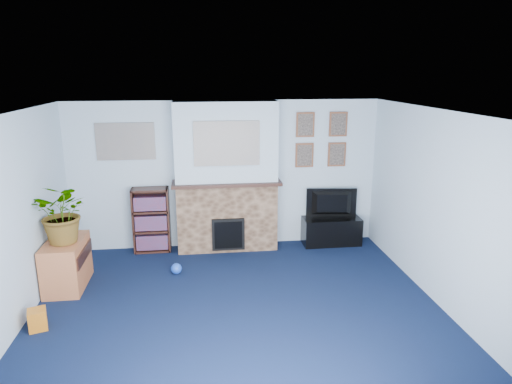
{
  "coord_description": "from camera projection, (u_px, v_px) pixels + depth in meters",
  "views": [
    {
      "loc": [
        -0.42,
        -5.01,
        2.85
      ],
      "look_at": [
        0.34,
        1.02,
        1.22
      ],
      "focal_mm": 32.0,
      "sensor_mm": 36.0,
      "label": 1
    }
  ],
  "objects": [
    {
      "name": "mantel_teddy",
      "position": [
        197.0,
        178.0,
        7.14
      ],
      "size": [
        0.13,
        0.13,
        0.13
      ],
      "primitive_type": "sphere",
      "color": "gray",
      "rests_on": "chimney_breast"
    },
    {
      "name": "ceiling",
      "position": [
        236.0,
        113.0,
        4.97
      ],
      "size": [
        5.0,
        4.5,
        0.01
      ],
      "primitive_type": "cube",
      "color": "white",
      "rests_on": "wall_back"
    },
    {
      "name": "potted_plant",
      "position": [
        64.0,
        213.0,
        5.91
      ],
      "size": [
        0.85,
        0.78,
        0.81
      ],
      "primitive_type": "imported",
      "rotation": [
        0.0,
        0.0,
        6.06
      ],
      "color": "#26661E",
      "rests_on": "sideboard"
    },
    {
      "name": "floor",
      "position": [
        239.0,
        310.0,
        5.59
      ],
      "size": [
        5.0,
        4.5,
        0.01
      ],
      "primitive_type": "cube",
      "color": "#0E1835",
      "rests_on": "ground"
    },
    {
      "name": "portrait_br",
      "position": [
        337.0,
        154.0,
        7.57
      ],
      "size": [
        0.3,
        0.03,
        0.4
      ],
      "primitive_type": "cube",
      "color": "brown",
      "rests_on": "wall_back"
    },
    {
      "name": "collage_main",
      "position": [
        227.0,
        143.0,
        6.89
      ],
      "size": [
        1.0,
        0.03,
        0.68
      ],
      "primitive_type": "cube",
      "color": "gray",
      "rests_on": "chimney_breast"
    },
    {
      "name": "mantel_can",
      "position": [
        274.0,
        176.0,
        7.29
      ],
      "size": [
        0.06,
        0.06,
        0.13
      ],
      "primitive_type": "cylinder",
      "color": "orange",
      "rests_on": "chimney_breast"
    },
    {
      "name": "portrait_tl",
      "position": [
        305.0,
        125.0,
        7.37
      ],
      "size": [
        0.3,
        0.03,
        0.4
      ],
      "primitive_type": "cube",
      "color": "brown",
      "rests_on": "wall_back"
    },
    {
      "name": "toy_tube",
      "position": [
        69.0,
        274.0,
        6.45
      ],
      "size": [
        0.29,
        0.13,
        0.17
      ],
      "primitive_type": "cylinder",
      "rotation": [
        0.0,
        1.43,
        0.0
      ],
      "color": "purple",
      "rests_on": "ground"
    },
    {
      "name": "portrait_bl",
      "position": [
        304.0,
        155.0,
        7.5
      ],
      "size": [
        0.3,
        0.03,
        0.4
      ],
      "primitive_type": "cube",
      "color": "brown",
      "rests_on": "wall_back"
    },
    {
      "name": "chimney_breast",
      "position": [
        227.0,
        179.0,
        7.25
      ],
      "size": [
        1.72,
        0.5,
        2.4
      ],
      "color": "brown",
      "rests_on": "ground"
    },
    {
      "name": "collage_left",
      "position": [
        126.0,
        141.0,
        7.09
      ],
      "size": [
        0.9,
        0.03,
        0.58
      ],
      "primitive_type": "cube",
      "color": "gray",
      "rests_on": "wall_back"
    },
    {
      "name": "mantel_clock",
      "position": [
        228.0,
        177.0,
        7.2
      ],
      "size": [
        0.1,
        0.06,
        0.15
      ],
      "primitive_type": "cube",
      "color": "gold",
      "rests_on": "chimney_breast"
    },
    {
      "name": "television",
      "position": [
        332.0,
        204.0,
        7.59
      ],
      "size": [
        0.85,
        0.21,
        0.49
      ],
      "primitive_type": "imported",
      "rotation": [
        0.0,
        0.0,
        3.03
      ],
      "color": "black",
      "rests_on": "tv_stand"
    },
    {
      "name": "portrait_tr",
      "position": [
        338.0,
        124.0,
        7.44
      ],
      "size": [
        0.3,
        0.03,
        0.4
      ],
      "primitive_type": "cube",
      "color": "brown",
      "rests_on": "wall_back"
    },
    {
      "name": "toy_ball",
      "position": [
        176.0,
        268.0,
        6.58
      ],
      "size": [
        0.16,
        0.16,
        0.16
      ],
      "primitive_type": "sphere",
      "color": "blue",
      "rests_on": "ground"
    },
    {
      "name": "wall_front",
      "position": [
        266.0,
        319.0,
        3.13
      ],
      "size": [
        5.0,
        0.04,
        2.4
      ],
      "primitive_type": "cube",
      "color": "silver",
      "rests_on": "ground"
    },
    {
      "name": "sideboard",
      "position": [
        67.0,
        262.0,
        6.14
      ],
      "size": [
        0.47,
        0.84,
        0.66
      ],
      "primitive_type": "cube",
      "color": "#BD683C",
      "rests_on": "ground"
    },
    {
      "name": "green_crate",
      "position": [
        59.0,
        284.0,
        5.99
      ],
      "size": [
        0.45,
        0.4,
        0.31
      ],
      "primitive_type": "cube",
      "rotation": [
        0.0,
        0.0,
        0.27
      ],
      "color": "#198C26",
      "rests_on": "ground"
    },
    {
      "name": "mantel_candle",
      "position": [
        249.0,
        176.0,
        7.24
      ],
      "size": [
        0.05,
        0.05,
        0.15
      ],
      "primitive_type": "cylinder",
      "color": "#B2BFC6",
      "rests_on": "chimney_breast"
    },
    {
      "name": "wall_right",
      "position": [
        441.0,
        210.0,
        5.59
      ],
      "size": [
        0.04,
        4.5,
        2.4
      ],
      "primitive_type": "cube",
      "color": "silver",
      "rests_on": "ground"
    },
    {
      "name": "wall_back",
      "position": [
        226.0,
        175.0,
        7.44
      ],
      "size": [
        5.0,
        0.04,
        2.4
      ],
      "primitive_type": "cube",
      "color": "silver",
      "rests_on": "ground"
    },
    {
      "name": "wall_left",
      "position": [
        10.0,
        226.0,
        4.98
      ],
      "size": [
        0.04,
        4.5,
        2.4
      ],
      "primitive_type": "cube",
      "color": "silver",
      "rests_on": "ground"
    },
    {
      "name": "tv_stand",
      "position": [
        331.0,
        231.0,
        7.69
      ],
      "size": [
        0.96,
        0.41,
        0.46
      ],
      "primitive_type": "cube",
      "color": "black",
      "rests_on": "ground"
    },
    {
      "name": "bookshelf",
      "position": [
        152.0,
        221.0,
        7.34
      ],
      "size": [
        0.58,
        0.28,
        1.05
      ],
      "color": "#321912",
      "rests_on": "ground"
    },
    {
      "name": "toy_block",
      "position": [
        38.0,
        320.0,
        5.17
      ],
      "size": [
        0.25,
        0.25,
        0.24
      ],
      "primitive_type": "cube",
      "rotation": [
        0.0,
        0.0,
        0.32
      ],
      "color": "orange",
      "rests_on": "ground"
    }
  ]
}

